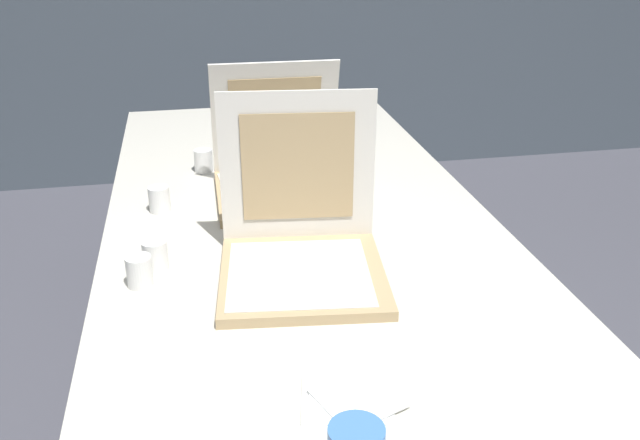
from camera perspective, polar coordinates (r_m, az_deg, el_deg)
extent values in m
cube|color=silver|center=(1.73, -1.65, -0.15)|extent=(0.95, 2.12, 0.03)
cylinder|color=#38383D|center=(2.78, -13.27, 0.64)|extent=(0.04, 0.04, 0.72)
cylinder|color=#38383D|center=(2.85, 3.22, 1.92)|extent=(0.04, 0.04, 0.72)
cube|color=tan|center=(1.43, -1.44, -4.66)|extent=(0.37, 0.37, 0.02)
cube|color=silver|center=(1.42, -1.75, -4.37)|extent=(0.32, 0.32, 0.00)
cube|color=white|center=(1.51, -1.87, 4.44)|extent=(0.34, 0.05, 0.34)
cube|color=tan|center=(1.50, -1.84, 4.37)|extent=(0.24, 0.04, 0.24)
cube|color=tan|center=(1.84, -3.22, 2.20)|extent=(0.34, 0.34, 0.02)
cube|color=silver|center=(1.84, -3.10, 2.63)|extent=(0.33, 0.33, 0.00)
cube|color=white|center=(1.89, -3.80, 8.41)|extent=(0.34, 0.11, 0.33)
cube|color=tan|center=(1.88, -3.78, 8.41)|extent=(0.25, 0.08, 0.23)
cylinder|color=white|center=(1.81, -2.33, 3.28)|extent=(0.03, 0.03, 0.00)
cylinder|color=white|center=(1.82, -2.04, 2.89)|extent=(0.00, 0.00, 0.03)
cylinder|color=white|center=(1.82, -2.50, 2.95)|extent=(0.00, 0.00, 0.03)
cylinder|color=white|center=(1.81, -2.43, 2.77)|extent=(0.01, 0.00, 0.03)
cylinder|color=white|center=(1.51, -13.48, -2.87)|extent=(0.05, 0.05, 0.07)
cylinder|color=white|center=(1.79, -13.15, 1.68)|extent=(0.05, 0.05, 0.07)
cylinder|color=white|center=(2.04, -9.61, 4.87)|extent=(0.05, 0.05, 0.07)
cylinder|color=white|center=(1.45, -14.71, -4.13)|extent=(0.05, 0.05, 0.07)
cube|color=white|center=(1.13, 2.22, -14.20)|extent=(0.17, 0.17, 0.00)
cube|color=white|center=(1.13, 2.21, -14.13)|extent=(0.14, 0.14, 0.00)
cube|color=white|center=(1.12, 3.16, -14.48)|extent=(0.15, 0.15, 0.00)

